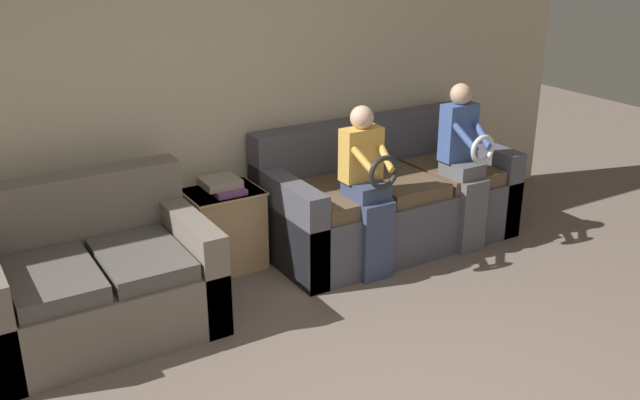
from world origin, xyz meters
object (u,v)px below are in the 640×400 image
side_shelf (224,228)px  book_stack (222,185)px  couch_side (95,281)px  child_left_seated (368,185)px  couch_main (385,201)px  child_right_seated (464,160)px

side_shelf → book_stack: bearing=-127.5°
couch_side → child_left_seated: child_left_seated is taller
couch_side → side_shelf: bearing=20.2°
couch_side → child_left_seated: bearing=-7.2°
couch_main → side_shelf: bearing=169.8°
side_shelf → book_stack: size_ratio=1.89×
couch_main → child_right_seated: size_ratio=1.54×
child_left_seated → couch_side: bearing=172.8°
book_stack → side_shelf: bearing=52.5°
child_right_seated → book_stack: (-1.71, 0.60, -0.06)m
child_right_seated → side_shelf: (-1.70, 0.61, -0.40)m
couch_main → side_shelf: couch_main is taller
couch_main → child_right_seated: bearing=-40.9°
couch_side → child_left_seated: size_ratio=1.12×
couch_main → couch_side: size_ratio=1.44×
child_right_seated → side_shelf: bearing=160.4°
child_left_seated → child_right_seated: child_right_seated is taller
couch_main → couch_side: 2.30m
couch_main → child_right_seated: 0.68m
side_shelf → couch_side: bearing=-159.8°
couch_side → child_left_seated: 1.90m
couch_side → book_stack: 1.13m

